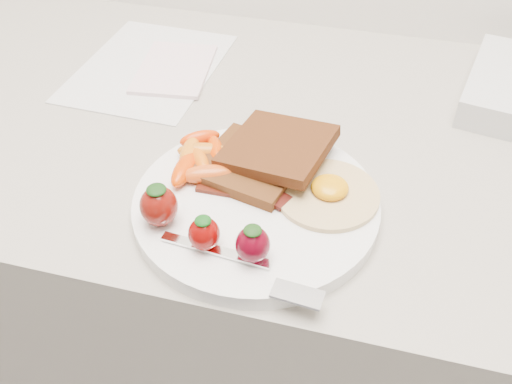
# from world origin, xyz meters

# --- Properties ---
(counter) EXTENTS (2.00, 0.60, 0.90)m
(counter) POSITION_xyz_m (0.00, 1.70, 0.45)
(counter) COLOR gray
(counter) RESTS_ON ground
(plate) EXTENTS (0.27, 0.27, 0.02)m
(plate) POSITION_xyz_m (0.00, 1.54, 0.91)
(plate) COLOR white
(plate) RESTS_ON counter
(toast_lower) EXTENTS (0.13, 0.13, 0.01)m
(toast_lower) POSITION_xyz_m (-0.02, 1.59, 0.93)
(toast_lower) COLOR #44270E
(toast_lower) RESTS_ON plate
(toast_upper) EXTENTS (0.13, 0.13, 0.03)m
(toast_upper) POSITION_xyz_m (0.01, 1.61, 0.94)
(toast_upper) COLOR black
(toast_upper) RESTS_ON toast_lower
(fried_egg) EXTENTS (0.12, 0.12, 0.02)m
(fried_egg) POSITION_xyz_m (0.07, 1.56, 0.92)
(fried_egg) COLOR beige
(fried_egg) RESTS_ON plate
(bacon_strips) EXTENTS (0.11, 0.06, 0.01)m
(bacon_strips) POSITION_xyz_m (-0.01, 1.55, 0.92)
(bacon_strips) COLOR #360304
(bacon_strips) RESTS_ON plate
(baby_carrots) EXTENTS (0.09, 0.11, 0.02)m
(baby_carrots) POSITION_xyz_m (-0.08, 1.58, 0.93)
(baby_carrots) COLOR orange
(baby_carrots) RESTS_ON plate
(strawberries) EXTENTS (0.14, 0.06, 0.05)m
(strawberries) POSITION_xyz_m (-0.04, 1.47, 0.94)
(strawberries) COLOR #650D07
(strawberries) RESTS_ON plate
(fork) EXTENTS (0.17, 0.06, 0.00)m
(fork) POSITION_xyz_m (0.02, 1.44, 0.92)
(fork) COLOR white
(fork) RESTS_ON plate
(paper_sheet) EXTENTS (0.20, 0.27, 0.00)m
(paper_sheet) POSITION_xyz_m (-0.24, 1.80, 0.90)
(paper_sheet) COLOR silver
(paper_sheet) RESTS_ON counter
(notepad) EXTENTS (0.12, 0.16, 0.01)m
(notepad) POSITION_xyz_m (-0.19, 1.80, 0.91)
(notepad) COLOR silver
(notepad) RESTS_ON paper_sheet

